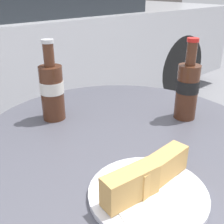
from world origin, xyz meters
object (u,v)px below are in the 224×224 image
(bistro_table, at_px, (121,179))
(cola_bottle_right, at_px, (52,89))
(cola_bottle_left, at_px, (187,88))
(lunch_plate_near, at_px, (147,186))
(parked_car, at_px, (18,42))

(bistro_table, relative_size, cola_bottle_right, 3.42)
(bistro_table, relative_size, cola_bottle_left, 3.38)
(bistro_table, bearing_deg, lunch_plate_near, -122.23)
(cola_bottle_left, bearing_deg, bistro_table, 165.70)
(bistro_table, xyz_separation_m, cola_bottle_left, (0.21, -0.05, 0.25))
(cola_bottle_left, relative_size, cola_bottle_right, 1.01)
(cola_bottle_right, distance_m, parked_car, 1.99)
(bistro_table, relative_size, lunch_plate_near, 3.51)
(lunch_plate_near, height_order, parked_car, parked_car)
(cola_bottle_left, distance_m, parked_car, 2.16)
(bistro_table, height_order, cola_bottle_left, cola_bottle_left)
(bistro_table, distance_m, cola_bottle_right, 0.33)
(cola_bottle_right, relative_size, lunch_plate_near, 1.03)
(parked_car, bearing_deg, cola_bottle_left, -101.25)
(cola_bottle_right, height_order, lunch_plate_near, cola_bottle_right)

